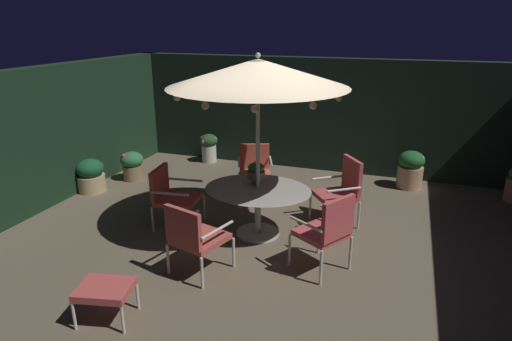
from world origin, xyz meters
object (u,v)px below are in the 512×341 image
(patio_umbrella, at_px, (258,73))
(patio_chair_northeast, at_px, (255,169))
(patio_dining_table, at_px, (258,198))
(potted_plant_right_far, at_px, (132,164))
(patio_chair_southeast, at_px, (194,235))
(potted_plant_front_corner, at_px, (209,146))
(patio_chair_east, at_px, (172,193))
(ottoman_footrest, at_px, (105,290))
(patio_chair_north, at_px, (342,188))
(centerpiece_planter, at_px, (256,171))
(patio_chair_south, at_px, (328,228))
(potted_plant_right_near, at_px, (91,175))
(potted_plant_back_center, at_px, (411,169))

(patio_umbrella, relative_size, patio_chair_northeast, 2.69)
(patio_dining_table, xyz_separation_m, potted_plant_right_far, (-3.10, 1.41, -0.26))
(patio_chair_southeast, relative_size, potted_plant_front_corner, 1.50)
(patio_chair_east, bearing_deg, potted_plant_right_far, 138.67)
(patio_chair_southeast, relative_size, ottoman_footrest, 1.50)
(patio_umbrella, height_order, ottoman_footrest, patio_umbrella)
(potted_plant_right_far, bearing_deg, patio_chair_north, -8.53)
(potted_plant_right_far, bearing_deg, patio_chair_northeast, -3.68)
(patio_chair_northeast, xyz_separation_m, potted_plant_right_far, (-2.62, 0.17, -0.26))
(patio_dining_table, distance_m, potted_plant_front_corner, 3.68)
(patio_chair_northeast, height_order, patio_chair_east, patio_chair_northeast)
(centerpiece_planter, distance_m, patio_chair_southeast, 1.51)
(patio_chair_northeast, relative_size, patio_chair_south, 0.93)
(patio_chair_north, xyz_separation_m, patio_chair_southeast, (-1.47, -2.06, -0.05))
(patio_chair_east, height_order, patio_chair_southeast, patio_chair_southeast)
(patio_chair_east, bearing_deg, potted_plant_front_corner, 105.07)
(patio_chair_southeast, relative_size, potted_plant_right_far, 1.66)
(patio_dining_table, xyz_separation_m, centerpiece_planter, (-0.08, 0.15, 0.35))
(ottoman_footrest, bearing_deg, patio_dining_table, 69.96)
(patio_dining_table, height_order, potted_plant_right_near, patio_dining_table)
(patio_chair_southeast, relative_size, potted_plant_back_center, 1.33)
(patio_dining_table, bearing_deg, patio_umbrella, -42.22)
(potted_plant_front_corner, bearing_deg, patio_umbrella, -53.89)
(patio_dining_table, height_order, patio_chair_east, patio_chair_east)
(patio_chair_south, relative_size, potted_plant_right_far, 1.83)
(patio_chair_northeast, xyz_separation_m, potted_plant_front_corner, (-1.69, 1.73, -0.22))
(patio_chair_northeast, distance_m, patio_chair_southeast, 2.52)
(potted_plant_front_corner, bearing_deg, patio_dining_table, -53.89)
(potted_plant_right_far, bearing_deg, patio_umbrella, -24.42)
(ottoman_footrest, distance_m, potted_plant_front_corner, 5.49)
(centerpiece_planter, bearing_deg, patio_chair_north, 28.23)
(ottoman_footrest, bearing_deg, patio_chair_east, 101.70)
(ottoman_footrest, bearing_deg, patio_chair_south, 39.91)
(patio_chair_south, distance_m, potted_plant_right_far, 4.74)
(patio_chair_south, height_order, potted_plant_front_corner, patio_chair_south)
(patio_umbrella, xyz_separation_m, potted_plant_right_near, (-3.46, 0.63, -2.04))
(patio_chair_north, relative_size, potted_plant_front_corner, 1.64)
(patio_dining_table, relative_size, potted_plant_right_far, 2.73)
(patio_chair_south, bearing_deg, potted_plant_back_center, 74.56)
(potted_plant_back_center, bearing_deg, patio_chair_east, -139.65)
(patio_umbrella, xyz_separation_m, potted_plant_front_corner, (-2.16, 2.97, -1.99))
(patio_chair_southeast, relative_size, potted_plant_right_near, 1.54)
(patio_chair_east, relative_size, potted_plant_right_near, 1.50)
(patio_chair_southeast, distance_m, potted_plant_back_center, 4.72)
(centerpiece_planter, bearing_deg, potted_plant_right_near, 171.98)
(centerpiece_planter, bearing_deg, potted_plant_back_center, 50.10)
(potted_plant_back_center, relative_size, potted_plant_right_far, 1.25)
(centerpiece_planter, relative_size, potted_plant_front_corner, 0.56)
(patio_chair_north, bearing_deg, potted_plant_right_far, 171.47)
(patio_umbrella, xyz_separation_m, patio_chair_southeast, (-0.38, -1.28, -1.81))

